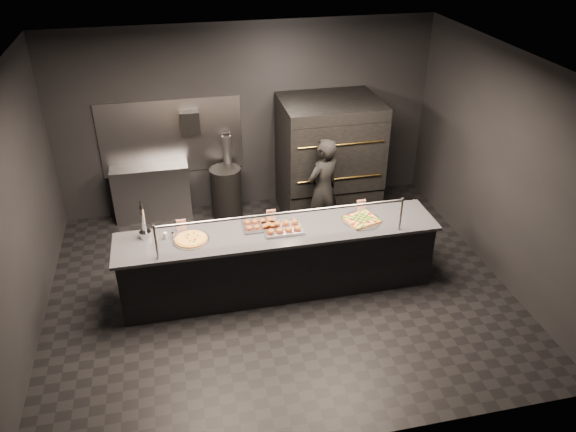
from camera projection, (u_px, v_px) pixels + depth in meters
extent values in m
plane|color=black|center=(279.00, 288.00, 7.55)|extent=(6.00, 6.00, 0.00)
plane|color=black|center=(277.00, 66.00, 6.04)|extent=(6.00, 6.00, 0.00)
cube|color=black|center=(247.00, 119.00, 8.90)|extent=(6.00, 0.04, 3.00)
cube|color=black|center=(338.00, 325.00, 4.69)|extent=(6.00, 0.04, 3.00)
cube|color=black|center=(14.00, 217.00, 6.24)|extent=(0.04, 5.00, 3.00)
cube|color=black|center=(502.00, 167.00, 7.35)|extent=(0.04, 5.00, 3.00)
cube|color=#99999E|center=(171.00, 137.00, 8.76)|extent=(2.20, 0.02, 1.20)
cube|color=black|center=(279.00, 262.00, 7.33)|extent=(4.00, 0.70, 0.88)
cube|color=#333338|center=(279.00, 232.00, 7.10)|extent=(4.10, 0.78, 0.04)
cylinder|color=#99999E|center=(156.00, 242.00, 6.44)|extent=(0.03, 0.03, 0.45)
cylinder|color=#99999E|center=(401.00, 214.00, 7.00)|extent=(0.03, 0.03, 0.45)
cylinder|color=#99999E|center=(283.00, 213.00, 6.62)|extent=(3.00, 0.04, 0.04)
cube|color=black|center=(327.00, 195.00, 9.23)|extent=(1.50, 1.15, 0.60)
cube|color=black|center=(328.00, 162.00, 8.92)|extent=(1.50, 1.20, 0.55)
cube|color=black|center=(330.00, 129.00, 8.65)|extent=(1.50, 1.20, 0.55)
cube|color=black|center=(331.00, 106.00, 8.46)|extent=(1.50, 1.20, 0.18)
cylinder|color=gold|center=(340.00, 179.00, 8.40)|extent=(1.30, 0.02, 0.02)
cylinder|color=gold|center=(342.00, 145.00, 8.12)|extent=(1.30, 0.02, 0.02)
cube|color=#99999E|center=(152.00, 192.00, 8.98)|extent=(1.20, 0.35, 0.90)
cube|color=black|center=(190.00, 122.00, 8.62)|extent=(0.30, 0.20, 0.35)
cylinder|color=#B2B2B7|center=(227.00, 149.00, 8.98)|extent=(0.14, 0.14, 0.45)
cube|color=black|center=(226.00, 134.00, 8.85)|extent=(0.10, 0.06, 0.06)
cylinder|color=silver|center=(145.00, 234.00, 6.93)|extent=(0.14, 0.14, 0.08)
cylinder|color=silver|center=(143.00, 222.00, 6.83)|extent=(0.05, 0.05, 0.37)
cylinder|color=silver|center=(142.00, 213.00, 6.68)|extent=(0.02, 0.10, 0.02)
cone|color=black|center=(141.00, 203.00, 6.70)|extent=(0.05, 0.05, 0.14)
cylinder|color=silver|center=(191.00, 240.00, 6.89)|extent=(0.46, 0.46, 0.01)
cylinder|color=gold|center=(191.00, 239.00, 6.88)|extent=(0.40, 0.40, 0.02)
cylinder|color=gold|center=(191.00, 238.00, 6.87)|extent=(0.35, 0.35, 0.01)
cube|color=silver|center=(260.00, 226.00, 7.17)|extent=(0.45, 0.34, 0.02)
ellipsoid|color=#A15722|center=(249.00, 228.00, 7.06)|extent=(0.08, 0.08, 0.05)
ellipsoid|color=#A15722|center=(247.00, 222.00, 7.18)|extent=(0.08, 0.08, 0.05)
ellipsoid|color=#A15722|center=(257.00, 227.00, 7.08)|extent=(0.08, 0.08, 0.05)
ellipsoid|color=#A15722|center=(255.00, 221.00, 7.20)|extent=(0.08, 0.08, 0.05)
ellipsoid|color=#A15722|center=(265.00, 226.00, 7.10)|extent=(0.08, 0.08, 0.05)
ellipsoid|color=#A15722|center=(263.00, 220.00, 7.22)|extent=(0.08, 0.08, 0.05)
ellipsoid|color=#A15722|center=(272.00, 225.00, 7.12)|extent=(0.08, 0.08, 0.05)
ellipsoid|color=#A15722|center=(270.00, 219.00, 7.24)|extent=(0.08, 0.08, 0.05)
cube|color=silver|center=(283.00, 229.00, 7.10)|extent=(0.50, 0.37, 0.02)
ellipsoid|color=#A15722|center=(271.00, 231.00, 6.98)|extent=(0.09, 0.09, 0.06)
ellipsoid|color=#A15722|center=(269.00, 224.00, 7.12)|extent=(0.09, 0.09, 0.06)
ellipsoid|color=#A15722|center=(280.00, 230.00, 7.00)|extent=(0.09, 0.09, 0.06)
ellipsoid|color=#A15722|center=(277.00, 223.00, 7.14)|extent=(0.09, 0.09, 0.06)
ellipsoid|color=#A15722|center=(289.00, 229.00, 7.02)|extent=(0.09, 0.09, 0.06)
ellipsoid|color=#A15722|center=(286.00, 222.00, 7.16)|extent=(0.09, 0.09, 0.06)
ellipsoid|color=#A15722|center=(298.00, 228.00, 7.04)|extent=(0.09, 0.09, 0.06)
ellipsoid|color=#A15722|center=(295.00, 221.00, 7.18)|extent=(0.09, 0.09, 0.06)
cylinder|color=silver|center=(361.00, 221.00, 7.29)|extent=(0.50, 0.50, 0.01)
cube|color=gold|center=(362.00, 219.00, 7.28)|extent=(0.48, 0.45, 0.02)
cube|color=gold|center=(362.00, 219.00, 7.27)|extent=(0.46, 0.43, 0.01)
cube|color=#2C8120|center=(362.00, 218.00, 7.27)|extent=(0.43, 0.40, 0.01)
cylinder|color=silver|center=(165.00, 236.00, 6.90)|extent=(0.05, 0.05, 0.09)
cylinder|color=silver|center=(173.00, 235.00, 6.92)|extent=(0.04, 0.04, 0.07)
cube|color=white|center=(181.00, 225.00, 7.06)|extent=(0.12, 0.04, 0.15)
cube|color=white|center=(271.00, 215.00, 7.28)|extent=(0.12, 0.04, 0.15)
cube|color=white|center=(361.00, 205.00, 7.51)|extent=(0.12, 0.04, 0.15)
cylinder|color=black|center=(226.00, 192.00, 9.07)|extent=(0.50, 0.50, 0.83)
imported|color=black|center=(323.00, 190.00, 8.27)|extent=(0.71, 0.63, 1.62)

